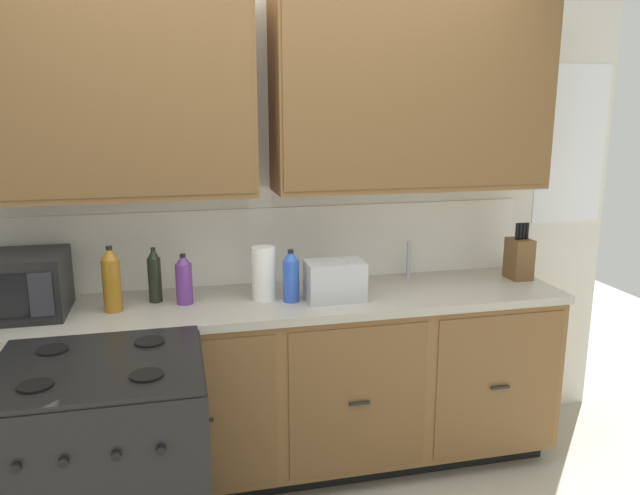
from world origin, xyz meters
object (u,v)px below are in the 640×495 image
knife_block (519,258)px  bottle_blue (291,276)px  toaster (335,280)px  microwave (10,285)px  paper_towel_roll (264,273)px  bottle_amber (111,280)px  stove_range (107,478)px  bottle_violet (184,279)px  bottle_dark (155,275)px

knife_block → bottle_blue: (-1.28, -0.11, 0.01)m
toaster → microwave: bearing=175.9°
bottle_blue → toaster: bearing=-5.7°
paper_towel_roll → bottle_blue: size_ratio=1.02×
toaster → bottle_amber: size_ratio=0.92×
stove_range → paper_towel_roll: paper_towel_roll is taller
toaster → knife_block: (1.07, 0.13, 0.02)m
microwave → bottle_amber: (0.44, -0.04, 0.01)m
knife_block → microwave: bearing=-179.4°
paper_towel_roll → bottle_violet: paper_towel_roll is taller
bottle_blue → paper_towel_roll: bearing=152.9°
stove_range → bottle_dark: bottle_dark is taller
stove_range → bottle_amber: 0.87m
stove_range → bottle_violet: size_ratio=3.92×
knife_block → bottle_amber: 2.10m
microwave → paper_towel_roll: (1.14, -0.02, -0.01)m
toaster → bottle_violet: (-0.71, 0.10, 0.02)m
bottle_amber → stove_range: bearing=-90.7°
microwave → paper_towel_roll: bearing=-1.1°
toaster → paper_towel_roll: size_ratio=1.08×
microwave → knife_block: 2.54m
microwave → toaster: (1.47, -0.11, -0.04)m
knife_block → bottle_amber: size_ratio=1.01×
paper_towel_roll → bottle_violet: size_ratio=1.07×
stove_range → knife_block: bearing=17.8°
microwave → knife_block: knife_block is taller
toaster → paper_towel_roll: bearing=166.0°
microwave → bottle_amber: bearing=-5.5°
stove_range → toaster: bearing=27.7°
stove_range → toaster: toaster is taller
paper_towel_roll → bottle_amber: bottle_amber is taller
paper_towel_roll → bottle_blue: paper_towel_roll is taller
bottle_violet → bottle_dark: bearing=155.0°
microwave → bottle_amber: bottle_amber is taller
toaster → bottle_amber: 1.04m
knife_block → paper_towel_roll: knife_block is taller
bottle_amber → bottle_blue: bearing=-3.0°
bottle_dark → toaster: bearing=-11.0°
stove_range → microwave: (-0.43, 0.65, 0.61)m
stove_range → bottle_blue: (0.83, 0.57, 0.59)m
paper_towel_roll → knife_block: bearing=2.0°
bottle_amber → bottle_violet: 0.32m
bottle_violet → paper_towel_roll: bearing=-2.9°
stove_range → knife_block: size_ratio=3.06×
knife_block → paper_towel_roll: bearing=-178.0°
stove_range → bottle_amber: (0.01, 0.61, 0.62)m
paper_towel_roll → bottle_violet: (-0.38, 0.02, -0.01)m
paper_towel_roll → bottle_dark: bottle_dark is taller
bottle_blue → bottle_violet: bearing=170.8°
bottle_blue → microwave: bearing=176.2°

